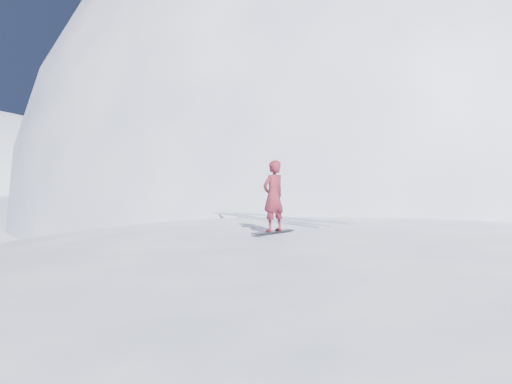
# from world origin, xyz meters

# --- Properties ---
(ground) EXTENTS (400.00, 400.00, 0.00)m
(ground) POSITION_xyz_m (0.00, 0.00, 0.00)
(ground) COLOR white
(ground) RESTS_ON ground
(near_ridge) EXTENTS (36.00, 28.00, 4.80)m
(near_ridge) POSITION_xyz_m (1.00, 3.00, 0.00)
(near_ridge) COLOR white
(near_ridge) RESTS_ON ground
(summit_peak) EXTENTS (60.00, 56.00, 56.00)m
(summit_peak) POSITION_xyz_m (22.00, 26.00, 0.00)
(summit_peak) COLOR white
(summit_peak) RESTS_ON ground
(peak_shoulder) EXTENTS (28.00, 24.00, 18.00)m
(peak_shoulder) POSITION_xyz_m (10.00, 20.00, 0.00)
(peak_shoulder) COLOR white
(peak_shoulder) RESTS_ON ground
(wind_bumps) EXTENTS (16.00, 14.40, 1.00)m
(wind_bumps) POSITION_xyz_m (-0.56, 2.12, 0.00)
(wind_bumps) COLOR white
(wind_bumps) RESTS_ON ground
(snowboard) EXTENTS (1.47, 0.56, 0.02)m
(snowboard) POSITION_xyz_m (-2.32, 2.51, 2.41)
(snowboard) COLOR black
(snowboard) RESTS_ON near_ridge
(snowboarder) EXTENTS (0.82, 0.62, 2.02)m
(snowboarder) POSITION_xyz_m (-2.32, 2.51, 3.43)
(snowboarder) COLOR maroon
(snowboarder) RESTS_ON snowboard
(board_tracks) EXTENTS (2.51, 5.96, 0.04)m
(board_tracks) POSITION_xyz_m (-0.28, 5.68, 2.42)
(board_tracks) COLOR silver
(board_tracks) RESTS_ON ground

